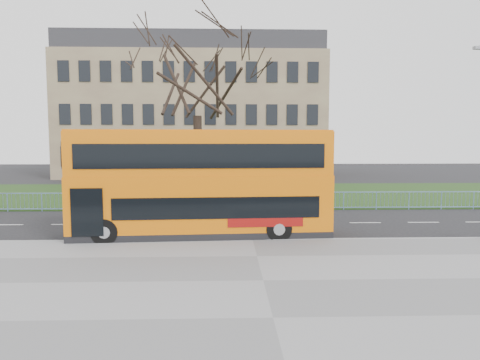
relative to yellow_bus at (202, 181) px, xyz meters
name	(u,v)px	position (x,y,z in m)	size (l,w,h in m)	color
ground	(250,234)	(2.12, 0.51, -2.43)	(120.00, 120.00, 0.00)	black
pavement	(263,282)	(2.12, -6.24, -2.37)	(80.00, 10.50, 0.12)	slate
kerb	(253,241)	(2.12, -1.04, -2.36)	(80.00, 0.20, 0.14)	gray
grass_verge	(240,194)	(2.12, 14.81, -2.39)	(80.00, 15.40, 0.08)	#193212
guard_railing	(244,201)	(2.12, 7.11, -1.88)	(40.00, 0.12, 1.10)	#6E91C4
bare_tree	(197,99)	(-0.88, 10.51, 4.49)	(9.58, 9.58, 13.69)	black
civic_building	(195,118)	(-2.88, 35.51, 4.57)	(30.00, 15.00, 14.00)	#806851
yellow_bus	(202,181)	(0.00, 0.00, 0.00)	(10.95, 3.17, 4.54)	orange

